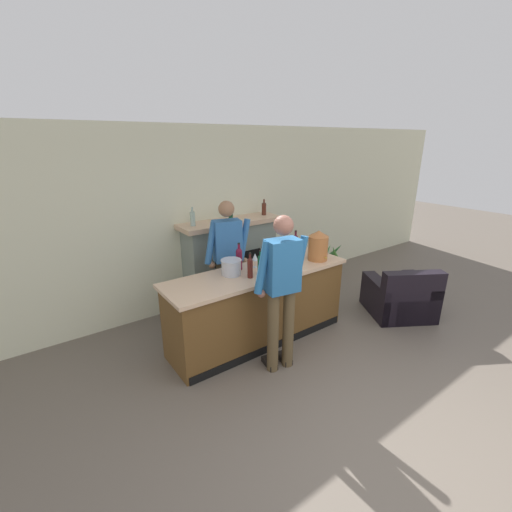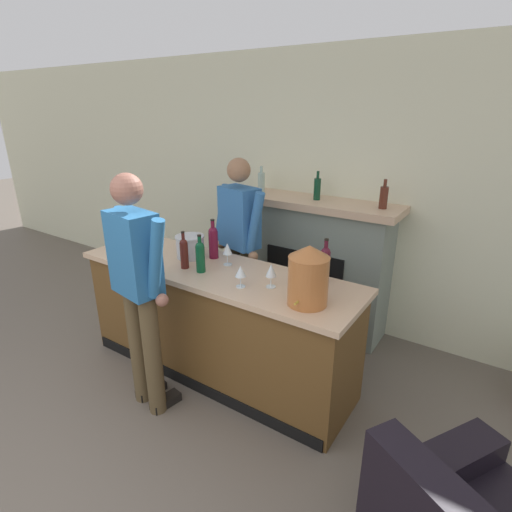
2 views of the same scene
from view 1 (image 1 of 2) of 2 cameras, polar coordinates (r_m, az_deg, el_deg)
ground_plane at (r=3.59m, az=24.17°, el=-28.09°), size 24.00×24.00×0.00m
wall_back_panel at (r=5.36m, az=-9.12°, el=6.10°), size 12.00×0.07×2.75m
bar_counter at (r=4.50m, az=0.45°, el=-8.22°), size 2.46×0.73×0.97m
fireplace_stone at (r=5.50m, az=-4.17°, el=-0.82°), size 1.65×0.52×1.64m
armchair_black at (r=5.62m, az=22.96°, el=-6.64°), size 1.17×1.16×0.80m
potted_plant_corner at (r=6.80m, az=12.22°, el=-0.91°), size 0.45×0.40×0.70m
person_customer at (r=3.73m, az=4.29°, el=-5.35°), size 0.65×0.35×1.81m
person_bartender at (r=4.64m, az=-4.71°, el=-0.59°), size 0.64×0.37×1.79m
copper_dispenser at (r=4.71m, az=10.33°, el=1.77°), size 0.27×0.31×0.41m
ice_bucket_steel at (r=4.16m, az=-4.15°, el=-1.86°), size 0.25×0.25×0.19m
wine_bottle_cabernet_heavy at (r=4.31m, az=-2.84°, el=-0.27°), size 0.08×0.08×0.35m
wine_bottle_chardonnay_pale at (r=4.15m, az=0.75°, el=-1.29°), size 0.07×0.07×0.31m
wine_bottle_rose_blush at (r=4.96m, az=6.57°, el=2.14°), size 0.07×0.07×0.34m
wine_bottle_riesling_slim at (r=4.05m, az=-0.99°, el=-1.80°), size 0.07×0.07×0.31m
wine_glass_mid_counter at (r=4.38m, az=-0.16°, el=-0.23°), size 0.08×0.08×0.19m
wine_glass_front_right at (r=4.57m, az=6.50°, el=0.35°), size 0.08×0.08×0.18m
wine_glass_by_dispenser at (r=4.37m, az=5.75°, el=-0.60°), size 0.08×0.08×0.17m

